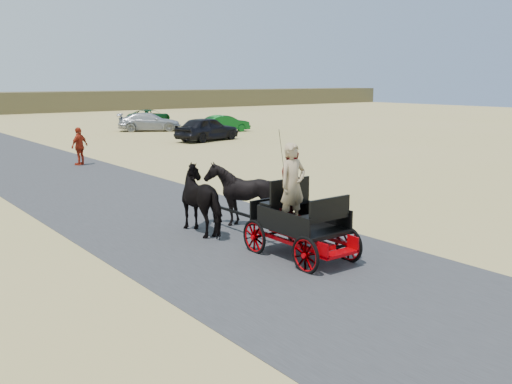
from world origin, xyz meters
TOP-DOWN VIEW (x-y plane):
  - ground at (0.00, 0.00)m, footprint 140.00×140.00m
  - road at (0.00, 0.00)m, footprint 6.00×140.00m
  - carriage at (0.58, 0.27)m, footprint 1.30×2.40m
  - horse_left at (0.03, 3.27)m, footprint 0.91×2.01m
  - horse_right at (1.13, 3.27)m, footprint 1.37×1.54m
  - driver_man at (0.38, 0.32)m, footprint 0.66×0.43m
  - passenger_woman at (0.88, 0.87)m, footprint 0.77×0.60m
  - pedestrian at (1.76, 16.61)m, footprint 1.09×0.86m
  - car_a at (12.07, 22.06)m, footprint 4.77×2.75m
  - car_b at (16.50, 26.54)m, footprint 3.83×1.54m
  - car_c at (12.38, 30.62)m, footprint 5.03×3.97m
  - car_d at (15.77, 37.30)m, footprint 4.96×4.04m

SIDE VIEW (x-z plane):
  - ground at x=0.00m, z-range 0.00..0.00m
  - road at x=0.00m, z-range 0.00..0.01m
  - carriage at x=0.58m, z-range 0.00..0.72m
  - car_b at x=16.50m, z-range 0.00..1.24m
  - car_d at x=15.77m, z-range 0.00..1.26m
  - car_c at x=12.38m, z-range 0.00..1.36m
  - car_a at x=12.07m, z-range 0.00..1.53m
  - horse_left at x=0.03m, z-range 0.00..1.70m
  - horse_right at x=1.13m, z-range 0.00..1.70m
  - pedestrian at x=1.76m, z-range 0.00..1.73m
  - passenger_woman at x=0.88m, z-range 0.72..2.30m
  - driver_man at x=0.38m, z-range 0.72..2.52m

